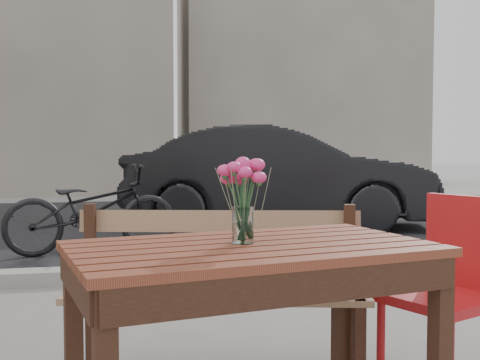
% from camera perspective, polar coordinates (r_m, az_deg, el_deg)
% --- Properties ---
extents(street, '(30.00, 8.12, 0.12)m').
position_cam_1_polar(street, '(7.42, -8.38, -5.68)').
color(street, black).
rests_on(street, ground).
extents(backdrop_buildings, '(15.50, 4.00, 8.00)m').
position_cam_1_polar(backdrop_buildings, '(16.85, -9.83, 11.35)').
color(backdrop_buildings, gray).
rests_on(backdrop_buildings, ground).
extents(main_table, '(1.42, 0.99, 0.80)m').
position_cam_1_polar(main_table, '(2.23, 1.11, -9.43)').
color(main_table, '#602C19').
rests_on(main_table, ground).
extents(main_bench, '(1.49, 0.74, 0.89)m').
position_cam_1_polar(main_bench, '(2.99, -2.09, -8.72)').
color(main_bench, '#98734E').
rests_on(main_bench, ground).
extents(red_chair, '(0.60, 0.60, 0.92)m').
position_cam_1_polar(red_chair, '(2.97, 19.52, -9.01)').
color(red_chair, red).
rests_on(red_chair, ground).
extents(main_vase, '(0.17, 0.17, 0.32)m').
position_cam_1_polar(main_vase, '(2.20, 0.27, -0.92)').
color(main_vase, white).
rests_on(main_vase, main_table).
extents(parked_car, '(4.71, 2.76, 1.47)m').
position_cam_1_polar(parked_car, '(8.84, 3.84, 0.32)').
color(parked_car, black).
rests_on(parked_car, ground).
extents(bicycle, '(1.93, 0.91, 0.97)m').
position_cam_1_polar(bicycle, '(6.73, -13.84, -2.70)').
color(bicycle, black).
rests_on(bicycle, ground).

